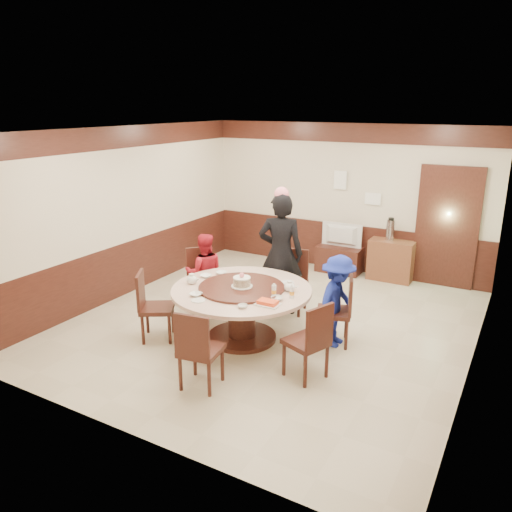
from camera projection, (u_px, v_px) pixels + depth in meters
The scene contains 30 objects.
room at pixel (273, 254), 7.14m from camera, with size 6.00×6.04×2.84m.
banquet_table at pixel (242, 303), 6.81m from camera, with size 1.90×1.90×0.78m.
chair_0 at pixel (335, 322), 6.76m from camera, with size 0.57×0.56×0.97m.
chair_1 at pixel (292, 292), 7.82m from camera, with size 0.50×0.51×0.97m.
chair_2 at pixel (202, 291), 7.89m from camera, with size 0.62×0.62×0.97m.
chair_3 at pixel (156, 318), 6.89m from camera, with size 0.61×0.61×0.97m.
chair_4 at pixel (201, 363), 5.71m from camera, with size 0.50×0.51×0.97m.
chair_5 at pixel (307, 354), 5.90m from camera, with size 0.58×0.57×0.97m.
person_standing at pixel (281, 254), 7.62m from camera, with size 0.69×0.45×1.88m, color black.
person_red at pixel (204, 272), 7.77m from camera, with size 0.60×0.47×1.24m, color #AE1724.
person_blue at pixel (337, 301), 6.62m from camera, with size 0.81×0.47×1.26m, color navy.
birthday_cake at pixel (242, 282), 6.70m from camera, with size 0.29×0.29×0.20m.
teapot_left at pixel (192, 280), 6.90m from camera, with size 0.17×0.15×0.13m, color white.
teapot_right at pixel (290, 287), 6.62m from camera, with size 0.17×0.15×0.13m, color white.
bowl_0 at pixel (221, 273), 7.30m from camera, with size 0.16×0.16×0.04m, color white.
bowl_1 at pixel (243, 306), 6.10m from camera, with size 0.12×0.12×0.04m, color white.
bowl_2 at pixel (196, 295), 6.47m from camera, with size 0.16×0.16×0.04m, color white.
bowl_3 at pixel (277, 299), 6.33m from camera, with size 0.15×0.15×0.05m, color white.
bowl_4 at pixel (206, 276), 7.16m from camera, with size 0.16×0.16×0.04m, color white.
saucer_near at pixel (198, 300), 6.32m from camera, with size 0.18×0.18×0.01m, color white.
saucer_far at pixel (288, 282), 6.95m from camera, with size 0.18×0.18×0.01m, color white.
shrimp_platter at pixel (268, 303), 6.17m from camera, with size 0.30×0.20×0.06m.
bottle_0 at pixel (274, 291), 6.42m from camera, with size 0.06×0.06×0.16m, color white.
bottle_1 at pixel (292, 292), 6.38m from camera, with size 0.06×0.06×0.16m, color white.
tv_stand at pixel (339, 259), 9.65m from camera, with size 0.85×0.45×0.50m, color #391811.
television at pixel (340, 236), 9.51m from camera, with size 0.79×0.10×0.45m, color #939396.
side_cabinet at pixel (391, 260), 9.18m from camera, with size 0.80×0.40×0.75m, color brown.
thermos at pixel (390, 230), 9.04m from camera, with size 0.15×0.15×0.38m, color silver.
notice_left at pixel (340, 180), 9.44m from camera, with size 0.25×0.00×0.35m, color white.
notice_right at pixel (373, 199), 9.23m from camera, with size 0.30×0.00×0.22m, color white.
Camera 1 is at (3.14, -6.06, 3.15)m, focal length 35.00 mm.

